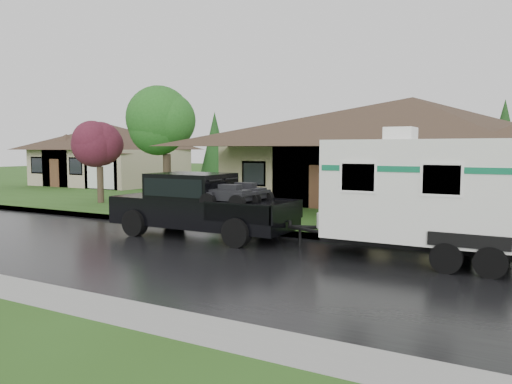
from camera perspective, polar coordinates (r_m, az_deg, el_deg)
ground at (r=15.72m, az=-1.10°, el=-6.17°), size 140.00×140.00×0.00m
road at (r=14.07m, az=-5.26°, el=-7.50°), size 140.00×8.00×0.01m
curb at (r=17.65m, az=2.60°, el=-4.69°), size 140.00×0.50×0.15m
lawn at (r=29.51m, az=13.79°, el=-0.92°), size 140.00×26.00×0.15m
house_main at (r=27.70m, az=17.89°, el=5.89°), size 19.44×10.80×6.90m
house_far at (r=41.54m, az=-16.20°, el=4.71°), size 10.80×8.64×5.80m
tree_left_green at (r=26.15m, az=-10.22°, el=7.64°), size 3.60×3.60×5.96m
tree_red at (r=27.89m, az=-17.47°, el=5.10°), size 2.66×2.66×4.41m
shrub_row at (r=23.46m, az=14.80°, el=-1.02°), size 13.60×1.00×1.00m
pickup_truck at (r=17.38m, az=-6.58°, el=-1.22°), size 6.56×2.49×2.19m
travel_trailer at (r=14.10m, az=23.84°, el=0.01°), size 8.09×2.84×3.63m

